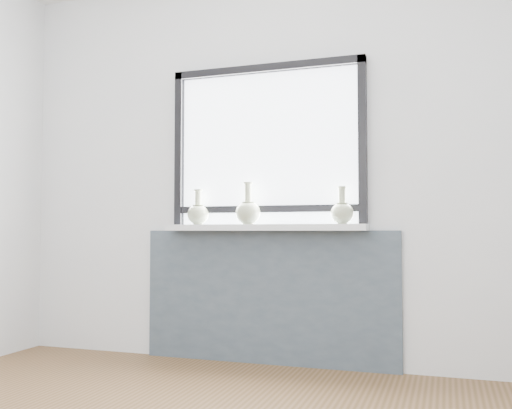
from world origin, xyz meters
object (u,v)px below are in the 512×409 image
(windowsill, at_px, (264,227))
(vase_c, at_px, (342,212))
(vase_a, at_px, (198,213))
(vase_b, at_px, (248,211))

(windowsill, height_order, vase_c, vase_c)
(windowsill, height_order, vase_a, vase_a)
(windowsill, bearing_deg, vase_b, -171.76)
(vase_b, bearing_deg, vase_a, 176.82)
(windowsill, xyz_separation_m, vase_a, (-0.46, 0.01, 0.10))
(vase_b, bearing_deg, vase_c, 0.83)
(vase_a, distance_m, vase_c, 0.97)
(vase_a, bearing_deg, vase_b, -3.18)
(windowsill, relative_size, vase_c, 5.71)
(windowsill, relative_size, vase_a, 5.61)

